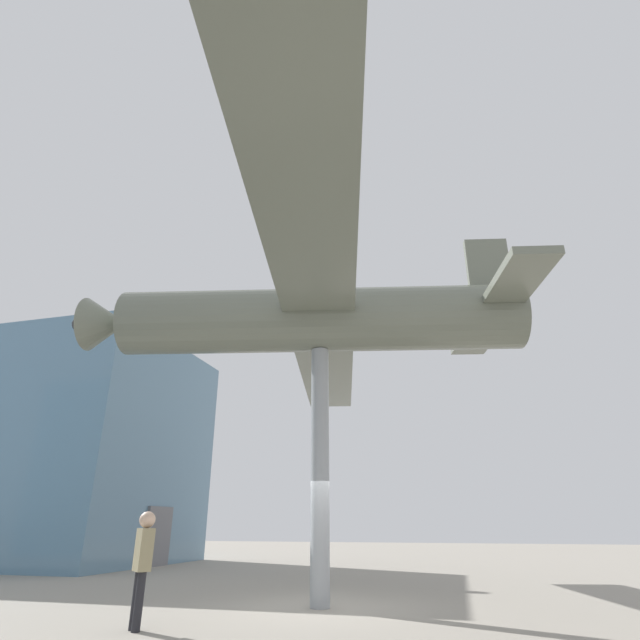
{
  "coord_description": "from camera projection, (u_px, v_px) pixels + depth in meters",
  "views": [
    {
      "loc": [
        -11.39,
        -2.98,
        1.61
      ],
      "look_at": [
        0.0,
        0.0,
        6.44
      ],
      "focal_mm": 28.0,
      "sensor_mm": 36.0,
      "label": 1
    }
  ],
  "objects": [
    {
      "name": "ground_plane",
      "position": [
        320.0,
        608.0,
        10.28
      ],
      "size": [
        80.0,
        80.0,
        0.0
      ],
      "primitive_type": "plane",
      "color": "gray"
    },
    {
      "name": "glass_pavilion_right",
      "position": [
        60.0,
        451.0,
        23.46
      ],
      "size": [
        8.93,
        11.38,
        10.17
      ],
      "color": "#60849E",
      "rests_on": "ground_plane"
    },
    {
      "name": "support_pylon_central",
      "position": [
        320.0,
        467.0,
        11.35
      ],
      "size": [
        0.42,
        0.42,
        5.62
      ],
      "color": "#999EA3",
      "rests_on": "ground_plane"
    },
    {
      "name": "suspended_airplane",
      "position": [
        315.0,
        319.0,
        12.74
      ],
      "size": [
        19.35,
        11.79,
        3.03
      ],
      "rotation": [
        0.0,
        0.0,
        0.21
      ],
      "color": "slate",
      "rests_on": "support_pylon_central"
    },
    {
      "name": "visitor_person",
      "position": [
        143.0,
        559.0,
        8.47
      ],
      "size": [
        0.43,
        0.44,
        1.82
      ],
      "rotation": [
        0.0,
        0.0,
        3.97
      ],
      "color": "#232328",
      "rests_on": "ground_plane"
    }
  ]
}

